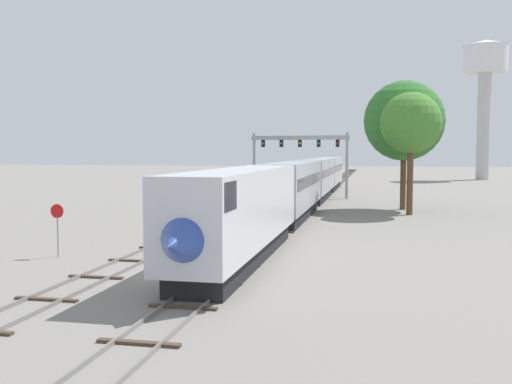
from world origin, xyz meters
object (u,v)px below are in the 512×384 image
(stop_sign, at_px, (57,223))
(trackside_tree_mid, at_px, (404,121))
(signal_gantry, at_px, (300,150))
(water_tower, at_px, (485,73))
(trackside_tree_left, at_px, (411,123))
(passenger_train, at_px, (307,182))

(stop_sign, bearing_deg, trackside_tree_mid, 57.04)
(signal_gantry, bearing_deg, water_tower, 60.31)
(signal_gantry, distance_m, trackside_tree_left, 21.01)
(stop_sign, distance_m, trackside_tree_left, 32.80)
(passenger_train, relative_size, water_tower, 2.79)
(signal_gantry, bearing_deg, stop_sign, -100.39)
(stop_sign, height_order, trackside_tree_left, trackside_tree_left)
(stop_sign, xyz_separation_m, trackside_tree_mid, (19.55, 30.15, 6.83))
(passenger_train, height_order, stop_sign, passenger_train)
(water_tower, bearing_deg, passenger_train, -113.40)
(passenger_train, height_order, trackside_tree_left, trackside_tree_left)
(passenger_train, relative_size, signal_gantry, 6.50)
(water_tower, xyz_separation_m, trackside_tree_left, (-18.44, -70.64, -13.40))
(passenger_train, xyz_separation_m, water_tower, (28.35, 65.53, 19.02))
(stop_sign, distance_m, trackside_tree_mid, 36.58)
(signal_gantry, bearing_deg, passenger_train, -79.26)
(signal_gantry, xyz_separation_m, stop_sign, (-7.75, -42.26, -4.02))
(passenger_train, bearing_deg, trackside_tree_left, -27.29)
(trackside_tree_left, bearing_deg, passenger_train, 152.71)
(passenger_train, bearing_deg, trackside_tree_mid, -1.47)
(signal_gantry, height_order, water_tower, water_tower)
(water_tower, height_order, stop_sign, water_tower)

